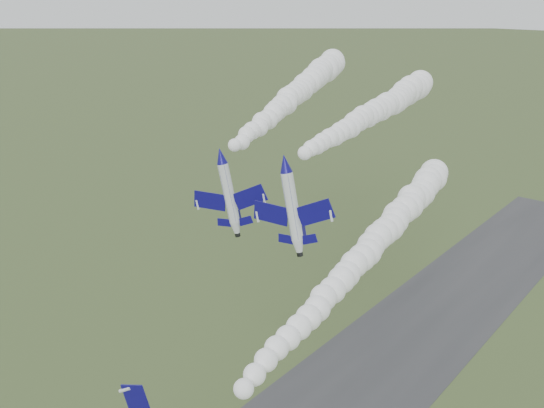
% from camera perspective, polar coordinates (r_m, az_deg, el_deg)
% --- Properties ---
extents(smoke_trail_jet_lead, '(17.87, 64.47, 4.61)m').
position_cam_1_polar(smoke_trail_jet_lead, '(77.58, 9.12, -4.05)').
color(smoke_trail_jet_lead, white).
extents(jet_pair_left, '(10.02, 11.71, 3.40)m').
position_cam_1_polar(jet_pair_left, '(77.81, -4.87, 4.55)').
color(jet_pair_left, white).
extents(smoke_trail_jet_pair_left, '(33.18, 69.64, 5.83)m').
position_cam_1_polar(smoke_trail_jet_pair_left, '(113.69, 2.42, 10.46)').
color(smoke_trail_jet_pair_left, white).
extents(jet_pair_right, '(10.69, 12.78, 3.56)m').
position_cam_1_polar(jet_pair_right, '(71.31, 1.19, 3.85)').
color(jet_pair_right, white).
extents(smoke_trail_jet_pair_right, '(15.97, 55.33, 4.91)m').
position_cam_1_polar(smoke_trail_jet_pair_right, '(98.93, 9.60, 8.59)').
color(smoke_trail_jet_pair_right, white).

